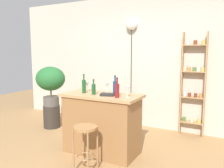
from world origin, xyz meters
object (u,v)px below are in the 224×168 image
object	(u,v)px
bottle_soda_blue	(94,89)
pendant_globe_light	(132,25)
plant_stool	(52,116)
wine_glass_center	(128,90)
wine_glass_right	(87,85)
potted_plant	(51,81)
bottle_spirits_clear	(115,87)
spice_shelf	(193,84)
bar_stool	(85,138)
bottle_vinegar	(84,86)
cookbook	(108,95)
bottle_wine_red	(117,90)
wine_glass_left	(107,85)

from	to	relation	value
bottle_soda_blue	pendant_globe_light	xyz separation A→B (m)	(-0.07, 1.62, 1.13)
plant_stool	wine_glass_center	world-z (taller)	wine_glass_center
wine_glass_right	plant_stool	bearing A→B (deg)	158.51
potted_plant	pendant_globe_light	xyz separation A→B (m)	(1.43, 0.95, 1.16)
plant_stool	bottle_spirits_clear	xyz separation A→B (m)	(1.79, -0.51, 0.83)
bottle_spirits_clear	wine_glass_right	world-z (taller)	bottle_spirits_clear
spice_shelf	pendant_globe_light	xyz separation A→B (m)	(-1.30, 0.03, 1.16)
bar_stool	bottle_vinegar	bearing A→B (deg)	125.70
bottle_soda_blue	plant_stool	bearing A→B (deg)	155.91
bottle_vinegar	pendant_globe_light	world-z (taller)	pendant_globe_light
potted_plant	cookbook	distance (m)	1.86
bottle_soda_blue	wine_glass_center	world-z (taller)	bottle_soda_blue
spice_shelf	bottle_vinegar	bearing A→B (deg)	-133.08
potted_plant	wine_glass_right	bearing A→B (deg)	-21.49
spice_shelf	bottle_vinegar	world-z (taller)	spice_shelf
plant_stool	cookbook	bearing A→B (deg)	-20.59
cookbook	bottle_soda_blue	bearing A→B (deg)	167.99
potted_plant	bottle_vinegar	bearing A→B (deg)	-25.87
bar_stool	wine_glass_right	world-z (taller)	wine_glass_right
spice_shelf	bottle_vinegar	xyz separation A→B (m)	(-1.44, -1.54, 0.06)
bottle_vinegar	potted_plant	bearing A→B (deg)	154.13
bottle_spirits_clear	pendant_globe_light	world-z (taller)	pendant_globe_light
bar_stool	bottle_vinegar	xyz separation A→B (m)	(-0.42, 0.58, 0.60)
bar_stool	bottle_spirits_clear	bearing A→B (deg)	82.83
plant_stool	bottle_wine_red	size ratio (longest dim) A/B	1.61
pendant_globe_light	wine_glass_center	bearing A→B (deg)	-68.09
bar_stool	spice_shelf	size ratio (longest dim) A/B	0.31
spice_shelf	bar_stool	bearing A→B (deg)	-115.78
bottle_wine_red	cookbook	xyz separation A→B (m)	(-0.20, 0.07, -0.09)
bar_stool	bottle_vinegar	size ratio (longest dim) A/B	2.05
bar_stool	spice_shelf	distance (m)	2.42
spice_shelf	plant_stool	size ratio (longest dim) A/B	4.18
wine_glass_left	wine_glass_center	distance (m)	0.52
plant_stool	wine_glass_right	xyz separation A→B (m)	(1.26, -0.50, 0.83)
wine_glass_right	cookbook	xyz separation A→B (m)	(0.48, -0.16, -0.10)
bottle_wine_red	wine_glass_right	distance (m)	0.71
wine_glass_right	cookbook	distance (m)	0.51
bottle_soda_blue	wine_glass_left	distance (m)	0.27
plant_stool	spice_shelf	bearing A→B (deg)	18.64
spice_shelf	bottle_spirits_clear	world-z (taller)	spice_shelf
bottle_soda_blue	cookbook	xyz separation A→B (m)	(0.24, 0.02, -0.07)
bar_stool	wine_glass_left	world-z (taller)	wine_glass_left
bottle_wine_red	wine_glass_left	xyz separation A→B (m)	(-0.34, 0.30, 0.01)
bar_stool	potted_plant	bearing A→B (deg)	144.73
bottle_vinegar	bottle_spirits_clear	xyz separation A→B (m)	(0.51, 0.12, -0.00)
bottle_vinegar	wine_glass_right	size ratio (longest dim) A/B	1.85
potted_plant	wine_glass_left	xyz separation A→B (m)	(1.59, -0.42, 0.06)
wine_glass_center	cookbook	distance (m)	0.34
plant_stool	bottle_wine_red	distance (m)	2.22
cookbook	bottle_wine_red	bearing A→B (deg)	-35.57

